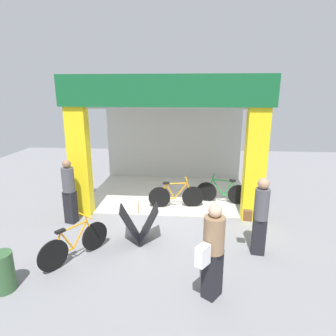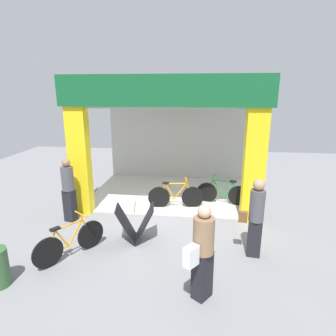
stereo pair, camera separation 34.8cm
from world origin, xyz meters
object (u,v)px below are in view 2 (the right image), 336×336
sandwich_board_sign (135,224)px  pedestrian_0 (69,190)px  bicycle_inside_0 (223,193)px  bicycle_parked_0 (70,242)px  pedestrian_2 (202,251)px  bicycle_inside_1 (176,196)px  pedestrian_1 (256,217)px

sandwich_board_sign → pedestrian_0: size_ratio=0.56×
bicycle_inside_0 → bicycle_parked_0: size_ratio=1.16×
pedestrian_2 → pedestrian_0: bearing=143.8°
bicycle_inside_1 → pedestrian_0: 3.05m
bicycle_inside_1 → sandwich_board_sign: bicycle_inside_1 is taller
pedestrian_0 → pedestrian_2: size_ratio=1.02×
bicycle_inside_1 → pedestrian_2: 3.93m
bicycle_parked_0 → pedestrian_1: (3.85, 0.54, 0.53)m
bicycle_inside_1 → pedestrian_1: (1.89, -2.37, 0.52)m
pedestrian_2 → bicycle_inside_1: bearing=101.8°
bicycle_inside_0 → bicycle_parked_0: 4.77m
bicycle_parked_0 → bicycle_inside_1: bearing=56.1°
pedestrian_0 → sandwich_board_sign: bearing=-22.8°
bicycle_inside_0 → pedestrian_1: 2.91m
sandwich_board_sign → pedestrian_1: pedestrian_1 is taller
pedestrian_1 → sandwich_board_sign: bearing=173.4°
bicycle_parked_0 → pedestrian_1: bearing=8.1°
bicycle_parked_0 → pedestrian_0: pedestrian_0 is taller
pedestrian_0 → pedestrian_1: bearing=-13.8°
bicycle_parked_0 → sandwich_board_sign: size_ratio=1.42×
sandwich_board_sign → pedestrian_0: 2.21m
bicycle_inside_1 → pedestrian_0: bearing=-155.9°
bicycle_inside_0 → bicycle_inside_1: 1.50m
bicycle_parked_0 → sandwich_board_sign: 1.47m
bicycle_inside_1 → bicycle_inside_0: bearing=17.9°
pedestrian_0 → pedestrian_2: pedestrian_0 is taller
bicycle_inside_1 → pedestrian_1: size_ratio=0.97×
bicycle_inside_1 → bicycle_parked_0: size_ratio=1.21×
bicycle_inside_0 → pedestrian_0: size_ratio=0.92×
bicycle_inside_0 → bicycle_parked_0: bearing=-135.1°
pedestrian_1 → pedestrian_0: bearing=166.2°
bicycle_inside_1 → sandwich_board_sign: bearing=-110.0°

